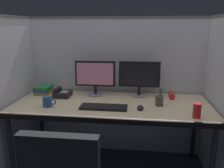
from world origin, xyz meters
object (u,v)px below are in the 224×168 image
at_px(monitor_right, 139,76).
at_px(keyboard_main, 104,107).
at_px(red_stapler, 171,95).
at_px(computer_mouse, 140,108).
at_px(monitor_left, 95,76).
at_px(book_stack, 44,90).
at_px(coffee_mug, 47,102).
at_px(desk_phone, 62,93).
at_px(pen_cup, 159,101).
at_px(desk, 111,108).
at_px(soda_can, 197,111).

bearing_deg(monitor_right, keyboard_main, -127.07).
bearing_deg(red_stapler, computer_mouse, -130.15).
xyz_separation_m(monitor_left, red_stapler, (0.81, -0.01, -0.19)).
xyz_separation_m(computer_mouse, book_stack, (-1.07, 0.39, 0.03)).
height_order(monitor_left, monitor_right, same).
relative_size(monitor_right, keyboard_main, 1.00).
distance_m(monitor_left, monitor_right, 0.47).
xyz_separation_m(coffee_mug, desk_phone, (0.03, 0.33, -0.01)).
bearing_deg(book_stack, computer_mouse, -20.10).
distance_m(monitor_left, computer_mouse, 0.66).
height_order(keyboard_main, coffee_mug, coffee_mug).
height_order(pen_cup, desk_phone, pen_cup).
height_order(computer_mouse, desk_phone, desk_phone).
relative_size(monitor_left, keyboard_main, 1.00).
bearing_deg(red_stapler, coffee_mug, -160.97).
bearing_deg(red_stapler, desk, -157.48).
bearing_deg(book_stack, desk, -18.16).
distance_m(computer_mouse, coffee_mug, 0.86).
bearing_deg(desk_phone, pen_cup, -9.61).
height_order(computer_mouse, coffee_mug, coffee_mug).
height_order(book_stack, red_stapler, book_stack).
height_order(keyboard_main, pen_cup, pen_cup).
relative_size(monitor_left, computer_mouse, 4.48).
height_order(desk, desk_phone, desk_phone).
height_order(pen_cup, soda_can, pen_cup).
bearing_deg(monitor_right, pen_cup, -55.28).
height_order(pen_cup, book_stack, pen_cup).
bearing_deg(monitor_left, desk_phone, -164.87).
xyz_separation_m(book_stack, soda_can, (1.53, -0.53, 0.02)).
bearing_deg(red_stapler, keyboard_main, -149.17).
distance_m(coffee_mug, book_stack, 0.47).
distance_m(red_stapler, soda_can, 0.54).
xyz_separation_m(monitor_right, desk_phone, (-0.81, -0.11, -0.18)).
distance_m(desk_phone, red_stapler, 1.16).
height_order(keyboard_main, book_stack, book_stack).
bearing_deg(keyboard_main, book_stack, 151.54).
height_order(monitor_left, keyboard_main, monitor_left).
relative_size(monitor_right, desk_phone, 2.26).
xyz_separation_m(monitor_right, keyboard_main, (-0.32, -0.42, -0.20)).
distance_m(keyboard_main, book_stack, 0.84).
relative_size(computer_mouse, red_stapler, 0.64).
relative_size(book_stack, red_stapler, 1.44).
relative_size(monitor_right, red_stapler, 2.87).
distance_m(monitor_left, red_stapler, 0.83).
bearing_deg(coffee_mug, red_stapler, 19.03).
bearing_deg(desk, desk_phone, 163.01).
bearing_deg(soda_can, book_stack, 160.88).
height_order(monitor_left, red_stapler, monitor_left).
xyz_separation_m(coffee_mug, red_stapler, (1.18, 0.41, -0.02)).
xyz_separation_m(monitor_left, pen_cup, (0.66, -0.26, -0.17)).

